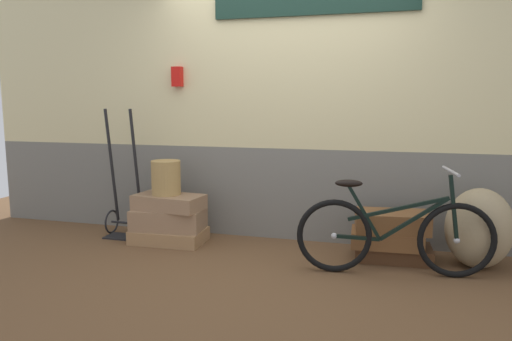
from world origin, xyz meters
name	(u,v)px	position (x,y,z in m)	size (l,w,h in m)	color
ground	(266,266)	(0.00, 0.00, -0.03)	(8.74, 5.20, 0.06)	brown
station_building	(289,86)	(0.01, 0.85, 1.53)	(6.74, 0.74, 3.06)	slate
suitcase_0	(169,236)	(-1.08, 0.34, 0.07)	(0.71, 0.43, 0.13)	#9E754C
suitcase_1	(169,219)	(-1.09, 0.35, 0.23)	(0.69, 0.40, 0.20)	#937051
suitcase_2	(169,202)	(-1.07, 0.34, 0.40)	(0.67, 0.36, 0.14)	#937051
suitcase_3	(393,252)	(1.06, 0.38, 0.06)	(0.65, 0.38, 0.13)	#4C2D19
suitcase_4	(387,239)	(1.00, 0.34, 0.20)	(0.61, 0.36, 0.14)	brown
suitcase_5	(392,221)	(1.04, 0.35, 0.35)	(0.62, 0.36, 0.17)	brown
wicker_basket	(166,178)	(-1.11, 0.36, 0.64)	(0.29, 0.29, 0.34)	#A8844C
luggage_trolley	(124,203)	(-1.63, 0.45, 0.34)	(0.36, 0.35, 1.31)	black
burlap_sack	(479,228)	(1.74, 0.37, 0.34)	(0.54, 0.46, 0.68)	#9E8966
bicycle	(394,235)	(1.06, 0.00, 0.33)	(1.55, 0.46, 0.87)	black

